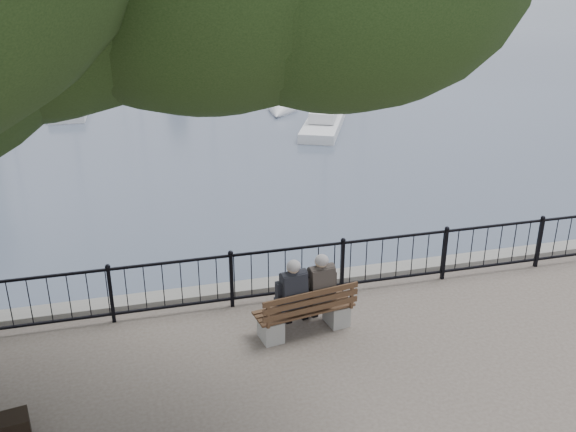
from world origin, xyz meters
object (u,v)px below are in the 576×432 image
object	(u,v)px
bench	(305,316)
person_left	(290,298)
person_right	(317,292)
lion_monument	(169,2)

from	to	relation	value
bench	person_left	world-z (taller)	person_left
bench	person_right	size ratio (longest dim) A/B	1.24
person_left	lion_monument	size ratio (longest dim) A/B	0.15
person_right	lion_monument	bearing A→B (deg)	87.92
bench	person_right	bearing A→B (deg)	29.84
bench	person_right	distance (m)	0.42
bench	person_left	bearing A→B (deg)	167.03
lion_monument	person_right	bearing A→B (deg)	-92.08
bench	person_left	size ratio (longest dim) A/B	1.24
bench	lion_monument	bearing A→B (deg)	87.65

